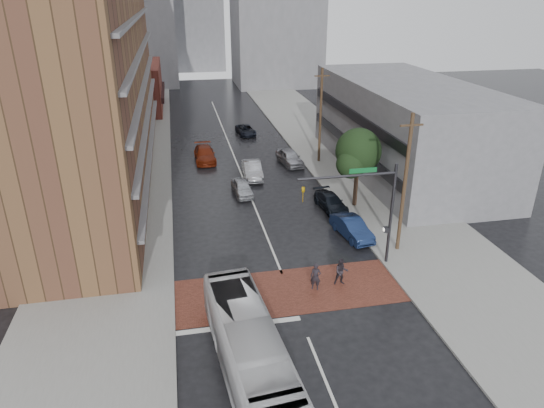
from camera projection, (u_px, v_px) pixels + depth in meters
ground at (291, 295)px, 29.70m from camera, size 160.00×160.00×0.00m
crosswalk at (289, 291)px, 30.15m from camera, size 14.00×5.00×0.02m
sidewalk_west at (127, 171)px, 50.04m from camera, size 9.00×90.00×0.15m
sidewalk_east at (339, 157)px, 54.15m from camera, size 9.00×90.00×0.15m
apartment_block at (78, 29)px, 43.06m from camera, size 10.00×44.00×28.00m
storefront_west at (135, 87)px, 74.57m from camera, size 8.00×16.00×7.00m
building_east at (405, 127)px, 48.77m from camera, size 11.00×26.00×9.00m
distant_tower_center at (195, 15)px, 110.06m from camera, size 12.00×10.00×24.00m
street_tree at (358, 154)px, 40.11m from camera, size 4.20×4.10×6.90m
signal_mast at (372, 201)px, 31.08m from camera, size 6.50×0.30×7.20m
utility_pole_near at (405, 184)px, 32.79m from camera, size 1.60×0.26×10.00m
utility_pole_far at (320, 115)px, 50.73m from camera, size 1.60×0.26×10.00m
transit_bus at (249, 349)px, 22.97m from camera, size 3.58×11.25×3.08m
pedestrian_a at (316, 277)px, 29.99m from camera, size 0.77×0.65×1.79m
pedestrian_b at (341, 272)px, 30.50m from camera, size 0.96×0.79×1.82m
car_travel_a at (242, 188)px, 44.07m from camera, size 1.89×4.08×1.35m
car_travel_b at (252, 170)px, 48.08m from camera, size 1.94×5.00×1.62m
car_travel_c at (205, 154)px, 52.79m from camera, size 2.24×5.33×1.54m
suv_travel at (246, 130)px, 62.52m from camera, size 2.44×4.57×1.22m
car_parked_near at (352, 228)px, 36.51m from camera, size 2.32×4.70×1.48m
car_parked_mid at (331, 202)px, 41.21m from camera, size 2.30×4.59×1.28m
car_parked_far at (290, 157)px, 51.69m from camera, size 2.59×4.96×1.61m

